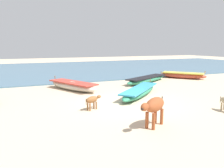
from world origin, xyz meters
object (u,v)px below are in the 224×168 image
fishing_boat_3 (73,85)px  calf_near_brown (92,100)px  fishing_boat_5 (147,79)px  fishing_boat_0 (183,75)px  cow_adult_rust (154,106)px  fishing_boat_2 (140,91)px

fishing_boat_3 → calf_near_brown: bearing=151.6°
fishing_boat_3 → fishing_boat_5: fishing_boat_3 is taller
calf_near_brown → fishing_boat_5: bearing=14.6°
fishing_boat_0 → cow_adult_rust: (-8.50, -8.45, 0.44)m
fishing_boat_2 → calf_near_brown: bearing=164.0°
fishing_boat_2 → fishing_boat_3: (-2.89, 3.04, 0.04)m
fishing_boat_0 → fishing_boat_2: size_ratio=0.86×
fishing_boat_0 → fishing_boat_5: 3.87m
fishing_boat_0 → fishing_boat_2: 7.77m
fishing_boat_0 → fishing_boat_3: size_ratio=0.85×
cow_adult_rust → fishing_boat_3: bearing=-113.3°
fishing_boat_5 → cow_adult_rust: cow_adult_rust is taller
cow_adult_rust → calf_near_brown: 3.01m
fishing_boat_5 → calf_near_brown: size_ratio=5.52×
fishing_boat_0 → fishing_boat_5: size_ratio=0.73×
calf_near_brown → cow_adult_rust: bearing=-92.6°
fishing_boat_3 → calf_near_brown: (-0.28, -4.55, 0.14)m
fishing_boat_3 → cow_adult_rust: size_ratio=2.87×
fishing_boat_2 → calf_near_brown: 3.51m
calf_near_brown → fishing_boat_2: bearing=-0.9°
fishing_boat_5 → calf_near_brown: fishing_boat_5 is taller
fishing_boat_2 → cow_adult_rust: cow_adult_rust is taller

